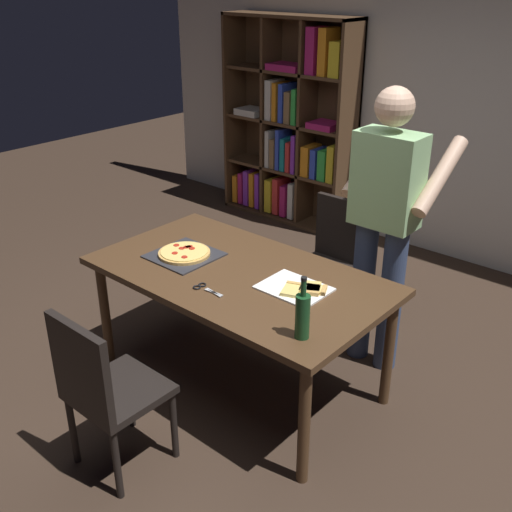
{
  "coord_description": "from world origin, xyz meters",
  "views": [
    {
      "loc": [
        2.08,
        -2.25,
        2.31
      ],
      "look_at": [
        0.0,
        0.15,
        0.8
      ],
      "focal_mm": 42.39,
      "sensor_mm": 36.0,
      "label": 1
    }
  ],
  "objects_px": {
    "pepperoni_pizza_on_tray": "(184,254)",
    "wine_bottle": "(303,315)",
    "chair_far_side": "(333,255)",
    "chair_near_camera": "(103,386)",
    "person_serving_pizza": "(385,216)",
    "dining_table": "(239,283)",
    "kitchen_scissors": "(205,288)",
    "bookshelf": "(292,128)"
  },
  "relations": [
    {
      "from": "pepperoni_pizza_on_tray",
      "to": "person_serving_pizza",
      "type": "bearing_deg",
      "value": 42.02
    },
    {
      "from": "pepperoni_pizza_on_tray",
      "to": "kitchen_scissors",
      "type": "distance_m",
      "value": 0.44
    },
    {
      "from": "dining_table",
      "to": "bookshelf",
      "type": "relative_size",
      "value": 0.88
    },
    {
      "from": "chair_near_camera",
      "to": "bookshelf",
      "type": "relative_size",
      "value": 0.46
    },
    {
      "from": "person_serving_pizza",
      "to": "kitchen_scissors",
      "type": "height_order",
      "value": "person_serving_pizza"
    },
    {
      "from": "chair_near_camera",
      "to": "person_serving_pizza",
      "type": "height_order",
      "value": "person_serving_pizza"
    },
    {
      "from": "dining_table",
      "to": "kitchen_scissors",
      "type": "relative_size",
      "value": 8.88
    },
    {
      "from": "wine_bottle",
      "to": "chair_far_side",
      "type": "bearing_deg",
      "value": 118.03
    },
    {
      "from": "person_serving_pizza",
      "to": "pepperoni_pizza_on_tray",
      "type": "xyz_separation_m",
      "value": [
        -0.89,
        -0.8,
        -0.23
      ]
    },
    {
      "from": "dining_table",
      "to": "chair_far_side",
      "type": "distance_m",
      "value": 0.98
    },
    {
      "from": "dining_table",
      "to": "person_serving_pizza",
      "type": "height_order",
      "value": "person_serving_pizza"
    },
    {
      "from": "person_serving_pizza",
      "to": "pepperoni_pizza_on_tray",
      "type": "distance_m",
      "value": 1.21
    },
    {
      "from": "dining_table",
      "to": "bookshelf",
      "type": "distance_m",
      "value": 2.81
    },
    {
      "from": "chair_far_side",
      "to": "kitchen_scissors",
      "type": "bearing_deg",
      "value": -90.24
    },
    {
      "from": "person_serving_pizza",
      "to": "chair_near_camera",
      "type": "bearing_deg",
      "value": -106.03
    },
    {
      "from": "bookshelf",
      "to": "chair_near_camera",
      "type": "bearing_deg",
      "value": -66.25
    },
    {
      "from": "chair_far_side",
      "to": "kitchen_scissors",
      "type": "relative_size",
      "value": 4.65
    },
    {
      "from": "dining_table",
      "to": "wine_bottle",
      "type": "xyz_separation_m",
      "value": [
        0.67,
        -0.3,
        0.19
      ]
    },
    {
      "from": "pepperoni_pizza_on_tray",
      "to": "bookshelf",
      "type": "bearing_deg",
      "value": 113.89
    },
    {
      "from": "kitchen_scissors",
      "to": "pepperoni_pizza_on_tray",
      "type": "bearing_deg",
      "value": 151.08
    },
    {
      "from": "person_serving_pizza",
      "to": "wine_bottle",
      "type": "bearing_deg",
      "value": -80.12
    },
    {
      "from": "person_serving_pizza",
      "to": "wine_bottle",
      "type": "height_order",
      "value": "person_serving_pizza"
    },
    {
      "from": "pepperoni_pizza_on_tray",
      "to": "wine_bottle",
      "type": "bearing_deg",
      "value": -13.0
    },
    {
      "from": "chair_near_camera",
      "to": "pepperoni_pizza_on_tray",
      "type": "height_order",
      "value": "chair_near_camera"
    },
    {
      "from": "chair_near_camera",
      "to": "person_serving_pizza",
      "type": "distance_m",
      "value": 1.84
    },
    {
      "from": "pepperoni_pizza_on_tray",
      "to": "wine_bottle",
      "type": "distance_m",
      "value": 1.1
    },
    {
      "from": "chair_near_camera",
      "to": "bookshelf",
      "type": "bearing_deg",
      "value": 113.75
    },
    {
      "from": "chair_near_camera",
      "to": "bookshelf",
      "type": "height_order",
      "value": "bookshelf"
    },
    {
      "from": "pepperoni_pizza_on_tray",
      "to": "wine_bottle",
      "type": "height_order",
      "value": "wine_bottle"
    },
    {
      "from": "dining_table",
      "to": "chair_far_side",
      "type": "xyz_separation_m",
      "value": [
        0.0,
        0.97,
        -0.17
      ]
    },
    {
      "from": "chair_far_side",
      "to": "person_serving_pizza",
      "type": "xyz_separation_m",
      "value": [
        0.49,
        -0.22,
        0.49
      ]
    },
    {
      "from": "kitchen_scissors",
      "to": "chair_far_side",
      "type": "bearing_deg",
      "value": 89.76
    },
    {
      "from": "chair_near_camera",
      "to": "chair_far_side",
      "type": "xyz_separation_m",
      "value": [
        0.0,
        1.93,
        0.0
      ]
    },
    {
      "from": "chair_far_side",
      "to": "pepperoni_pizza_on_tray",
      "type": "xyz_separation_m",
      "value": [
        -0.39,
        -1.02,
        0.25
      ]
    },
    {
      "from": "dining_table",
      "to": "chair_far_side",
      "type": "height_order",
      "value": "chair_far_side"
    },
    {
      "from": "chair_far_side",
      "to": "wine_bottle",
      "type": "relative_size",
      "value": 2.85
    },
    {
      "from": "wine_bottle",
      "to": "kitchen_scissors",
      "type": "bearing_deg",
      "value": 177.35
    },
    {
      "from": "chair_far_side",
      "to": "kitchen_scissors",
      "type": "distance_m",
      "value": 1.26
    },
    {
      "from": "bookshelf",
      "to": "kitchen_scissors",
      "type": "distance_m",
      "value": 3.03
    },
    {
      "from": "chair_near_camera",
      "to": "kitchen_scissors",
      "type": "relative_size",
      "value": 4.65
    },
    {
      "from": "chair_far_side",
      "to": "pepperoni_pizza_on_tray",
      "type": "height_order",
      "value": "chair_far_side"
    },
    {
      "from": "bookshelf",
      "to": "person_serving_pizza",
      "type": "height_order",
      "value": "bookshelf"
    }
  ]
}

